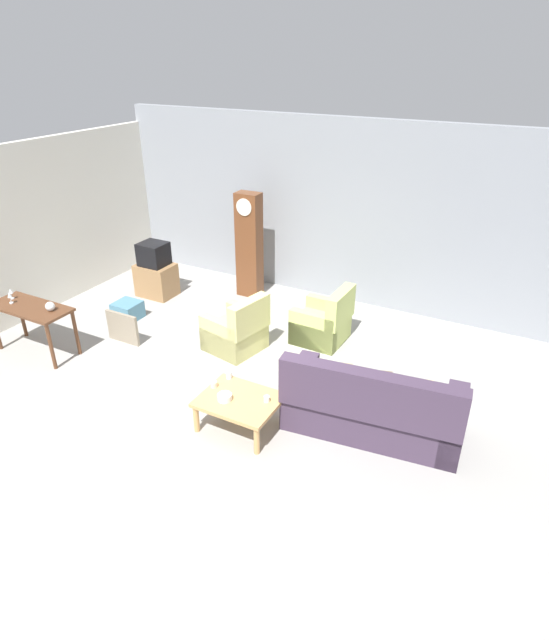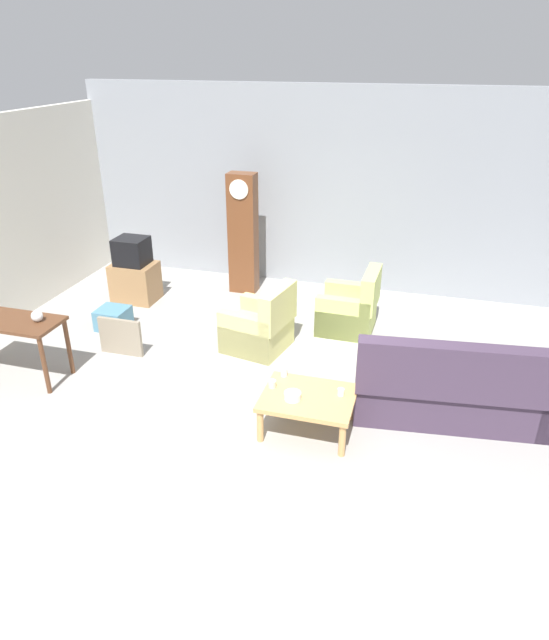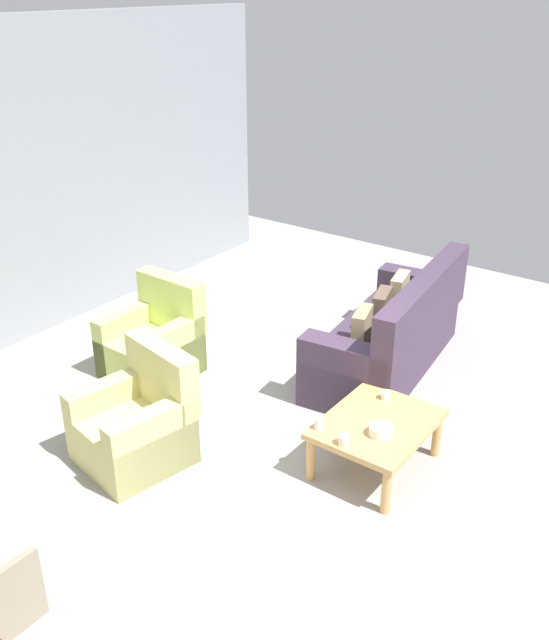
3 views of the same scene
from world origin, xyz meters
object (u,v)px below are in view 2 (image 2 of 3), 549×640
armchair_olive_near (260,328)px  tv_crt (132,251)px  cup_cream_tall (272,384)px  cup_white_porcelain (341,392)px  cup_blue_rimmed (284,372)px  bowl_white_stacked (293,396)px  coffee_table_wood (308,401)px  console_table_dark (9,328)px  couch_floral (454,389)px  storage_box_blue (113,318)px  tv_stand_cabinet (135,282)px  grandfather_clock (243,234)px  framed_picture_leaning (121,337)px  glass_dome_cloche (37,316)px  armchair_olive_far (350,310)px

armchair_olive_near → tv_crt: size_ratio=1.92×
cup_cream_tall → cup_white_porcelain: bearing=3.9°
cup_blue_rimmed → bowl_white_stacked: (0.20, -0.42, -0.01)m
coffee_table_wood → console_table_dark: 3.70m
couch_floral → coffee_table_wood: (-1.46, -0.65, 0.01)m
storage_box_blue → cup_cream_tall: 3.24m
armchair_olive_near → tv_stand_cabinet: size_ratio=1.36×
grandfather_clock → framed_picture_leaning: size_ratio=3.24×
coffee_table_wood → storage_box_blue: bearing=154.0°
bowl_white_stacked → framed_picture_leaning: bearing=158.4°
tv_stand_cabinet → glass_dome_cloche: bearing=-87.2°
console_table_dark → tv_crt: 2.53m
grandfather_clock → cup_cream_tall: bearing=-66.5°
armchair_olive_near → storage_box_blue: 2.23m
tv_crt → storage_box_blue: 1.22m
bowl_white_stacked → armchair_olive_far: bearing=85.7°
coffee_table_wood → tv_stand_cabinet: size_ratio=1.41×
framed_picture_leaning → storage_box_blue: 0.84m
grandfather_clock → cup_blue_rimmed: (1.53, -3.13, -0.51)m
couch_floral → console_table_dark: (-5.15, -0.57, 0.31)m
glass_dome_cloche → cup_blue_rimmed: 2.98m
console_table_dark → glass_dome_cloche: size_ratio=9.52×
storage_box_blue → armchair_olive_near: bearing=-0.1°
tv_stand_cabinet → tv_crt: size_ratio=1.42×
armchair_olive_near → armchair_olive_far: (1.07, 0.89, 0.00)m
tv_crt → glass_dome_cloche: tv_crt is taller
grandfather_clock → tv_crt: grandfather_clock is taller
armchair_olive_near → cup_blue_rimmed: armchair_olive_near is taller
bowl_white_stacked → console_table_dark: bearing=176.9°
armchair_olive_far → tv_crt: 3.51m
cup_white_porcelain → bowl_white_stacked: size_ratio=0.43×
tv_stand_cabinet → coffee_table_wood: bearing=-37.2°
armchair_olive_near → armchair_olive_far: same height
glass_dome_cloche → cup_cream_tall: size_ratio=1.64×
tv_crt → glass_dome_cloche: 2.46m
framed_picture_leaning → bowl_white_stacked: (2.59, -1.03, 0.21)m
tv_stand_cabinet → glass_dome_cloche: 2.52m
tv_crt → cup_cream_tall: size_ratio=5.75×
couch_floral → armchair_olive_near: bearing=159.4°
framed_picture_leaning → grandfather_clock: bearing=71.2°
armchair_olive_near → tv_stand_cabinet: bearing=157.1°
couch_floral → glass_dome_cloche: 4.81m
console_table_dark → grandfather_clock: (1.82, 3.36, 0.32)m
storage_box_blue → cup_white_porcelain: 3.87m
storage_box_blue → coffee_table_wood: bearing=-26.0°
couch_floral → tv_stand_cabinet: bearing=158.3°
console_table_dark → cup_cream_tall: bearing=-0.5°
armchair_olive_near → grandfather_clock: (-0.86, 1.86, 0.67)m
couch_floral → armchair_olive_far: bearing=127.8°
tv_stand_cabinet → storage_box_blue: tv_stand_cabinet is taller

